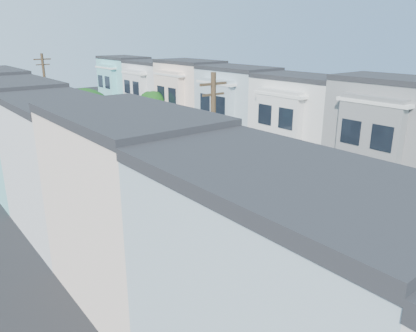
# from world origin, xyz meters

# --- Properties ---
(ground) EXTENTS (160.00, 160.00, 0.00)m
(ground) POSITION_xyz_m (0.00, 0.00, 0.00)
(ground) COLOR black
(ground) RESTS_ON ground
(road_slab) EXTENTS (12.00, 70.00, 0.02)m
(road_slab) POSITION_xyz_m (0.00, 15.00, 0.01)
(road_slab) COLOR black
(road_slab) RESTS_ON ground
(curb_left) EXTENTS (0.30, 70.00, 0.15)m
(curb_left) POSITION_xyz_m (-6.05, 15.00, 0.07)
(curb_left) COLOR gray
(curb_left) RESTS_ON ground
(curb_right) EXTENTS (0.30, 70.00, 0.15)m
(curb_right) POSITION_xyz_m (6.05, 15.00, 0.07)
(curb_right) COLOR gray
(curb_right) RESTS_ON ground
(sidewalk_left) EXTENTS (2.60, 70.00, 0.15)m
(sidewalk_left) POSITION_xyz_m (-7.35, 15.00, 0.07)
(sidewalk_left) COLOR gray
(sidewalk_left) RESTS_ON ground
(sidewalk_right) EXTENTS (2.60, 70.00, 0.15)m
(sidewalk_right) POSITION_xyz_m (7.35, 15.00, 0.07)
(sidewalk_right) COLOR gray
(sidewalk_right) RESTS_ON ground
(centerline) EXTENTS (0.12, 70.00, 0.01)m
(centerline) POSITION_xyz_m (0.00, 15.00, 0.00)
(centerline) COLOR gold
(centerline) RESTS_ON ground
(townhouse_row_left) EXTENTS (5.00, 70.00, 8.50)m
(townhouse_row_left) POSITION_xyz_m (-11.15, 15.00, 0.00)
(townhouse_row_left) COLOR silver
(townhouse_row_left) RESTS_ON ground
(townhouse_row_right) EXTENTS (5.00, 70.00, 8.50)m
(townhouse_row_right) POSITION_xyz_m (11.15, 15.00, 0.00)
(townhouse_row_right) COLOR silver
(townhouse_row_right) RESTS_ON ground
(tree_b) EXTENTS (4.70, 4.70, 7.17)m
(tree_b) POSITION_xyz_m (-6.30, -4.48, 4.80)
(tree_b) COLOR black
(tree_b) RESTS_ON ground
(tree_c) EXTENTS (4.65, 4.65, 7.46)m
(tree_c) POSITION_xyz_m (-6.30, 4.52, 5.11)
(tree_c) COLOR black
(tree_c) RESTS_ON ground
(tree_d) EXTENTS (4.70, 4.70, 7.76)m
(tree_d) POSITION_xyz_m (-6.30, 18.64, 5.39)
(tree_d) COLOR black
(tree_d) RESTS_ON ground
(tree_e) EXTENTS (4.70, 4.70, 7.33)m
(tree_e) POSITION_xyz_m (-6.30, 32.30, 4.96)
(tree_e) COLOR black
(tree_e) RESTS_ON ground
(tree_far_r) EXTENTS (3.10, 3.10, 5.28)m
(tree_far_r) POSITION_xyz_m (6.89, 29.95, 3.69)
(tree_far_r) COLOR black
(tree_far_r) RESTS_ON ground
(utility_pole_near) EXTENTS (1.60, 0.26, 10.00)m
(utility_pole_near) POSITION_xyz_m (-6.30, 2.00, 5.15)
(utility_pole_near) COLOR #42301E
(utility_pole_near) RESTS_ON ground
(utility_pole_far) EXTENTS (1.60, 0.26, 10.00)m
(utility_pole_far) POSITION_xyz_m (-6.30, 28.00, 5.15)
(utility_pole_far) COLOR #42301E
(utility_pole_far) RESTS_ON ground
(fedex_truck) EXTENTS (2.26, 5.87, 2.82)m
(fedex_truck) POSITION_xyz_m (1.94, 11.22, 1.57)
(fedex_truck) COLOR white
(fedex_truck) RESTS_ON ground
(lead_sedan) EXTENTS (2.96, 5.35, 1.42)m
(lead_sedan) POSITION_xyz_m (2.55, 18.13, 0.71)
(lead_sedan) COLOR black
(lead_sedan) RESTS_ON ground
(parked_left_c) EXTENTS (2.49, 4.74, 1.27)m
(parked_left_c) POSITION_xyz_m (-4.90, 0.71, 0.64)
(parked_left_c) COLOR gray
(parked_left_c) RESTS_ON ground
(parked_left_d) EXTENTS (1.43, 3.79, 1.25)m
(parked_left_d) POSITION_xyz_m (-4.90, 11.74, 0.63)
(parked_left_d) COLOR #4B1605
(parked_left_d) RESTS_ON ground
(parked_right_b) EXTENTS (1.46, 3.77, 1.22)m
(parked_right_b) POSITION_xyz_m (4.90, -2.10, 0.61)
(parked_right_b) COLOR white
(parked_right_b) RESTS_ON ground
(parked_right_c) EXTENTS (2.25, 5.17, 1.54)m
(parked_right_c) POSITION_xyz_m (4.90, 17.41, 0.77)
(parked_right_c) COLOR black
(parked_right_c) RESTS_ON ground
(parked_right_d) EXTENTS (1.51, 4.24, 1.41)m
(parked_right_d) POSITION_xyz_m (4.90, 29.88, 0.71)
(parked_right_d) COLOR #060B33
(parked_right_d) RESTS_ON ground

